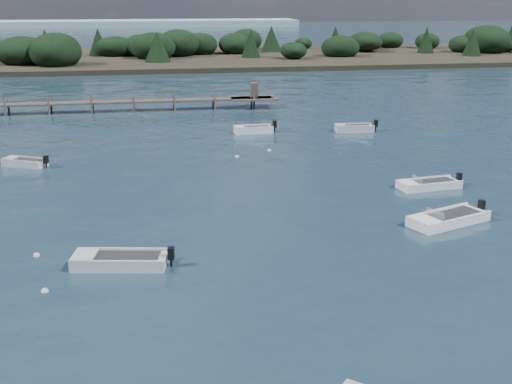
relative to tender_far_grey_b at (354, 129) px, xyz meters
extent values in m
plane|color=#152732|center=(-10.81, 26.12, -0.18)|extent=(400.00, 400.00, 0.00)
cube|color=#B3B8BB|center=(-0.01, 0.00, -0.07)|extent=(3.50, 1.66, 0.79)
cube|color=#B3B8BB|center=(-1.29, 0.12, 0.39)|extent=(0.92, 1.29, 0.16)
cube|color=#232325|center=(0.26, -0.02, 0.30)|extent=(2.39, 1.29, 0.14)
cube|color=#B3B8BB|center=(-0.07, -0.61, 0.39)|extent=(3.38, 0.45, 0.16)
cube|color=#B3B8BB|center=(0.04, 0.61, 0.39)|extent=(3.38, 0.45, 0.16)
cube|color=black|center=(1.92, -0.18, 0.53)|extent=(0.35, 0.41, 0.62)
cylinder|color=black|center=(1.92, -0.18, -0.02)|extent=(0.12, 0.12, 0.62)
cube|color=#B3B8BB|center=(-27.24, -7.64, -0.09)|extent=(3.37, 2.53, 0.68)
cube|color=#B3B8BB|center=(-28.31, -7.11, 0.31)|extent=(1.18, 1.36, 0.14)
cube|color=#232325|center=(-27.02, -7.75, 0.24)|extent=(2.36, 1.86, 0.12)
cube|color=#B3B8BB|center=(-27.50, -8.16, 0.31)|extent=(2.86, 1.50, 0.14)
cube|color=#B3B8BB|center=(-26.99, -7.12, 0.31)|extent=(2.86, 1.50, 0.14)
cube|color=black|center=(-25.65, -8.43, 0.43)|extent=(0.39, 0.42, 0.54)
cylinder|color=black|center=(-25.65, -8.43, -0.04)|extent=(0.13, 0.13, 0.54)
cube|color=#B3B8BB|center=(-19.92, -26.92, -0.08)|extent=(4.46, 2.35, 0.71)
cube|color=#B3B8BB|center=(-21.50, -26.63, 0.33)|extent=(1.26, 1.61, 0.14)
cube|color=#232325|center=(-19.58, -26.98, 0.25)|extent=(3.07, 1.79, 0.12)
cube|color=#B3B8BB|center=(-20.05, -27.65, 0.33)|extent=(4.19, 0.88, 0.14)
cube|color=#B3B8BB|center=(-19.78, -26.18, 0.33)|extent=(4.19, 0.88, 0.14)
cube|color=black|center=(-17.61, -27.34, 0.45)|extent=(0.34, 0.39, 0.56)
cylinder|color=black|center=(-17.61, -27.34, -0.03)|extent=(0.12, 0.12, 0.56)
cube|color=silver|center=(-9.09, 0.91, -0.07)|extent=(3.43, 1.50, 0.79)
cube|color=silver|center=(-10.37, 0.85, 0.39)|extent=(0.86, 1.25, 0.16)
cube|color=#232325|center=(-8.82, 0.92, 0.30)|extent=(2.34, 1.18, 0.14)
cube|color=silver|center=(-9.06, 0.30, 0.39)|extent=(3.38, 0.29, 0.16)
cube|color=silver|center=(-9.11, 1.52, 0.39)|extent=(3.38, 0.29, 0.16)
cube|color=black|center=(-7.15, 0.99, 0.52)|extent=(0.33, 0.40, 0.62)
cylinder|color=black|center=(-7.15, 0.99, -0.02)|extent=(0.12, 0.12, 0.62)
cube|color=silver|center=(-2.54, -24.07, -0.09)|extent=(4.98, 3.30, 0.68)
cube|color=silver|center=(-4.20, -24.71, 0.31)|extent=(1.61, 1.87, 0.14)
cube|color=#232325|center=(-2.19, -23.94, 0.23)|extent=(3.46, 2.44, 0.12)
cube|color=silver|center=(-2.25, -24.83, 0.31)|extent=(4.39, 1.77, 0.14)
cube|color=silver|center=(-2.83, -23.31, 0.31)|extent=(4.39, 1.77, 0.14)
cube|color=black|center=(-0.17, -23.16, 0.43)|extent=(0.37, 0.41, 0.53)
cylinder|color=black|center=(-0.17, -23.16, -0.04)|extent=(0.13, 0.13, 0.53)
cube|color=silver|center=(-3.50, -24.44, 0.54)|extent=(0.59, 1.23, 0.41)
cube|color=silver|center=(-0.79, -17.68, -0.10)|extent=(4.17, 2.02, 0.62)
cube|color=silver|center=(-2.31, -17.88, 0.27)|extent=(1.13, 1.48, 0.12)
cube|color=#232325|center=(-0.48, -17.64, 0.20)|extent=(2.86, 1.56, 0.11)
cube|color=silver|center=(-0.70, -18.38, 0.27)|extent=(3.99, 0.63, 0.12)
cube|color=silver|center=(-0.89, -16.99, 0.27)|extent=(3.99, 0.63, 0.12)
cube|color=black|center=(1.39, -17.40, 0.38)|extent=(0.29, 0.33, 0.49)
cylinder|color=black|center=(1.39, -17.40, -0.05)|extent=(0.10, 0.10, 0.49)
cube|color=silver|center=(-1.67, -17.80, 0.48)|extent=(0.28, 1.10, 0.37)
sphere|color=silver|center=(-23.88, -25.04, -0.18)|extent=(0.32, 0.32, 0.32)
sphere|color=silver|center=(-11.77, -7.55, -0.18)|extent=(0.32, 0.32, 0.32)
sphere|color=silver|center=(-8.97, -6.02, -0.18)|extent=(0.32, 0.32, 0.32)
sphere|color=silver|center=(-22.95, -29.07, -0.18)|extent=(0.32, 0.32, 0.32)
cube|color=#50443B|center=(-6.81, 14.12, 0.82)|extent=(5.00, 3.20, 0.18)
cube|color=#50443B|center=(-6.81, 14.12, 1.72)|extent=(0.80, 0.80, 1.60)
cylinder|color=#50443B|center=(-32.54, 13.26, 0.22)|extent=(0.20, 0.20, 2.20)
cylinder|color=#50443B|center=(-32.54, 14.97, 0.22)|extent=(0.20, 0.20, 2.20)
cylinder|color=#50443B|center=(-28.28, 13.26, 0.22)|extent=(0.20, 0.20, 2.20)
cylinder|color=#50443B|center=(-28.28, 14.97, 0.22)|extent=(0.20, 0.20, 2.20)
cylinder|color=#50443B|center=(-24.01, 13.26, 0.22)|extent=(0.20, 0.20, 2.20)
cylinder|color=#50443B|center=(-24.01, 14.97, 0.22)|extent=(0.20, 0.20, 2.20)
cylinder|color=#50443B|center=(-19.74, 13.26, 0.22)|extent=(0.20, 0.20, 2.20)
cylinder|color=#50443B|center=(-19.74, 14.97, 0.22)|extent=(0.20, 0.20, 2.20)
cylinder|color=#50443B|center=(-15.48, 13.26, 0.22)|extent=(0.20, 0.20, 2.20)
cylinder|color=#50443B|center=(-15.48, 14.97, 0.22)|extent=(0.20, 0.20, 2.20)
cylinder|color=#50443B|center=(-11.21, 13.26, 0.22)|extent=(0.20, 0.20, 2.20)
cylinder|color=#50443B|center=(-11.21, 14.97, 0.22)|extent=(0.20, 0.20, 2.20)
cylinder|color=#50443B|center=(-6.94, 13.26, 0.22)|extent=(0.20, 0.20, 2.20)
cylinder|color=#50443B|center=(-6.94, 14.97, 0.22)|extent=(0.20, 0.20, 2.20)
cube|color=black|center=(14.19, 66.12, -0.18)|extent=(190.00, 40.00, 1.60)
ellipsoid|color=black|center=(14.19, 66.12, 2.62)|extent=(180.50, 36.00, 4.40)
camera|label=1|loc=(-18.35, -54.55, 11.73)|focal=45.00mm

